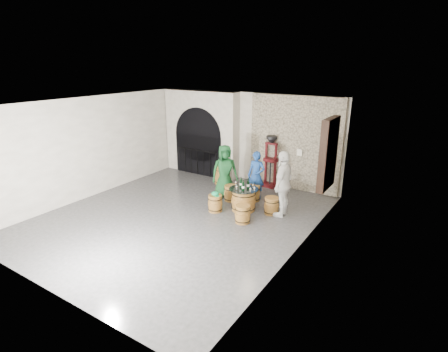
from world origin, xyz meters
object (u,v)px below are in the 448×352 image
Objects in this scene: wine_bottle_right at (248,184)px; corking_press at (271,158)px; barrel_stool_far at (253,193)px; barrel_stool_near_right at (243,214)px; side_barrel at (221,175)px; barrel_stool_near_left at (215,203)px; barrel_table at (244,200)px; person_green at (225,171)px; person_blue at (256,175)px; barrel_stool_right at (272,206)px; wine_bottle_left at (241,183)px; barrel_stool_left at (231,193)px; person_white at (283,184)px; wine_bottle_center at (243,186)px.

corking_press is at bearing 98.45° from wine_bottle_right.
wine_bottle_right reaches higher than barrel_stool_far.
wine_bottle_right is at bearing -74.66° from barrel_stool_far.
side_barrel is (-2.25, 2.38, 0.08)m from barrel_stool_near_right.
wine_bottle_right is 0.18× the size of corking_press.
barrel_stool_near_left is 2.97m from corking_press.
barrel_table is 0.51× the size of person_green.
person_blue reaches higher than barrel_stool_near_right.
wine_bottle_left reaches higher than barrel_stool_right.
barrel_table reaches higher than barrel_stool_left.
wine_bottle_left reaches higher than side_barrel.
barrel_stool_near_left is 0.26× the size of person_white.
barrel_stool_near_right is 2.14m from person_green.
corking_press reaches higher than side_barrel.
wine_bottle_left reaches higher than barrel_stool_near_left.
wine_bottle_center is (0.18, -1.17, 0.03)m from person_blue.
barrel_stool_left is 0.99m from person_blue.
barrel_table is 0.85m from barrel_stool_near_right.
barrel_stool_near_right is at bearing -72.48° from barrel_stool_far.
corking_press is (0.44, 2.82, 0.81)m from barrel_stool_near_left.
wine_bottle_right reaches higher than barrel_stool_left.
side_barrel is (-1.95, 1.56, -0.48)m from wine_bottle_right.
corking_press is (-0.62, 3.05, 0.81)m from barrel_stool_near_right.
barrel_stool_right is 1.11m from wine_bottle_left.
barrel_stool_left is 0.76× the size of side_barrel.
barrel_stool_left is (-0.71, 0.45, -0.09)m from barrel_table.
wine_bottle_right is at bearing -82.19° from person_white.
person_blue is (0.54, 1.55, 0.53)m from barrel_stool_near_left.
wine_bottle_center reaches higher than barrel_stool_near_left.
corking_press reaches higher than barrel_stool_left.
side_barrel is at bearing 151.80° from barrel_stool_right.
wine_bottle_right is at bearing 3.63° from wine_bottle_left.
barrel_stool_right is at bearing 10.30° from wine_bottle_right.
barrel_stool_right is at bearing -79.34° from person_white.
barrel_stool_near_left is at bearing -142.56° from wine_bottle_right.
barrel_table is at bearing 111.81° from wine_bottle_center.
barrel_table is 2.43m from corking_press.
wine_bottle_left is at bearing 46.99° from barrel_stool_near_left.
barrel_stool_near_right is 0.28× the size of corking_press.
wine_bottle_right reaches higher than barrel_stool_near_left.
person_green reaches higher than barrel_stool_left.
barrel_stool_left is at bearing 143.23° from wine_bottle_center.
side_barrel is (-0.77, 0.96, -0.53)m from person_green.
person_blue reaches higher than barrel_stool_right.
person_white is at bearing 14.32° from barrel_table.
barrel_table is 0.49m from wine_bottle_center.
wine_bottle_left is 1.00× the size of wine_bottle_center.
barrel_stool_near_left is 0.99m from wine_bottle_center.
barrel_table is at bearing -41.50° from side_barrel.
wine_bottle_right is (1.19, -0.60, -0.05)m from person_green.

